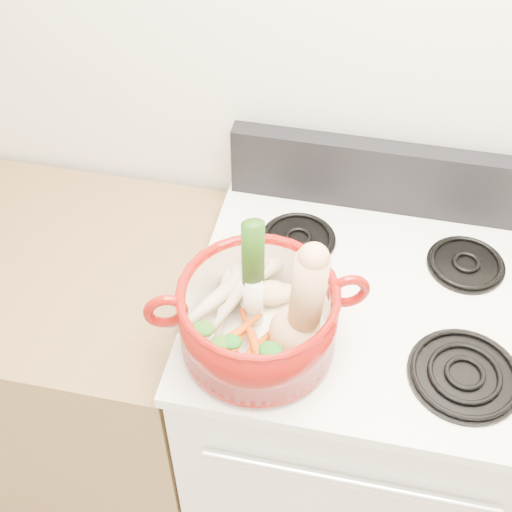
% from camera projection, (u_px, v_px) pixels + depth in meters
% --- Properties ---
extents(wall_back, '(3.50, 0.02, 2.60)m').
position_uv_depth(wall_back, '(410.00, 69.00, 1.51)').
color(wall_back, silver).
rests_on(wall_back, floor).
extents(stove_body, '(0.76, 0.65, 0.92)m').
position_uv_depth(stove_body, '(352.00, 417.00, 1.89)').
color(stove_body, white).
rests_on(stove_body, floor).
extents(cooktop, '(0.78, 0.67, 0.03)m').
position_uv_depth(cooktop, '(374.00, 304.00, 1.54)').
color(cooktop, white).
rests_on(cooktop, stove_body).
extents(control_backsplash, '(0.76, 0.05, 0.18)m').
position_uv_depth(control_backsplash, '(391.00, 178.00, 1.66)').
color(control_backsplash, black).
rests_on(control_backsplash, cooktop).
extents(oven_handle, '(0.60, 0.02, 0.02)m').
position_uv_depth(oven_handle, '(348.00, 482.00, 1.43)').
color(oven_handle, silver).
rests_on(oven_handle, stove_body).
extents(burner_front_left, '(0.22, 0.22, 0.02)m').
position_uv_depth(burner_front_left, '(274.00, 341.00, 1.44)').
color(burner_front_left, black).
rests_on(burner_front_left, cooktop).
extents(burner_front_right, '(0.22, 0.22, 0.02)m').
position_uv_depth(burner_front_right, '(465.00, 374.00, 1.39)').
color(burner_front_right, black).
rests_on(burner_front_right, cooktop).
extents(burner_back_left, '(0.17, 0.17, 0.02)m').
position_uv_depth(burner_back_left, '(298.00, 238.00, 1.64)').
color(burner_back_left, black).
rests_on(burner_back_left, cooktop).
extents(burner_back_right, '(0.17, 0.17, 0.02)m').
position_uv_depth(burner_back_right, '(466.00, 263.00, 1.59)').
color(burner_back_right, black).
rests_on(burner_back_right, cooktop).
extents(dutch_oven, '(0.39, 0.39, 0.15)m').
position_uv_depth(dutch_oven, '(258.00, 318.00, 1.38)').
color(dutch_oven, maroon).
rests_on(dutch_oven, burner_front_left).
extents(pot_handle_left, '(0.09, 0.05, 0.09)m').
position_uv_depth(pot_handle_left, '(166.00, 311.00, 1.32)').
color(pot_handle_left, maroon).
rests_on(pot_handle_left, dutch_oven).
extents(pot_handle_right, '(0.09, 0.05, 0.09)m').
position_uv_depth(pot_handle_right, '(348.00, 291.00, 1.36)').
color(pot_handle_right, maroon).
rests_on(pot_handle_right, dutch_oven).
extents(squash, '(0.15, 0.14, 0.27)m').
position_uv_depth(squash, '(297.00, 304.00, 1.29)').
color(squash, '#E3A974').
rests_on(squash, dutch_oven).
extents(leek, '(0.06, 0.06, 0.28)m').
position_uv_depth(leek, '(253.00, 274.00, 1.33)').
color(leek, white).
rests_on(leek, dutch_oven).
extents(ginger, '(0.09, 0.07, 0.04)m').
position_uv_depth(ginger, '(271.00, 293.00, 1.45)').
color(ginger, '#DAC186').
rests_on(ginger, dutch_oven).
extents(parsnip_0, '(0.05, 0.22, 0.06)m').
position_uv_depth(parsnip_0, '(224.00, 307.00, 1.42)').
color(parsnip_0, beige).
rests_on(parsnip_0, dutch_oven).
extents(parsnip_1, '(0.18, 0.15, 0.06)m').
position_uv_depth(parsnip_1, '(214.00, 305.00, 1.42)').
color(parsnip_1, beige).
rests_on(parsnip_1, dutch_oven).
extents(parsnip_2, '(0.12, 0.19, 0.06)m').
position_uv_depth(parsnip_2, '(244.00, 297.00, 1.43)').
color(parsnip_2, beige).
rests_on(parsnip_2, dutch_oven).
extents(parsnip_3, '(0.14, 0.17, 0.06)m').
position_uv_depth(parsnip_3, '(203.00, 308.00, 1.40)').
color(parsnip_3, beige).
rests_on(parsnip_3, dutch_oven).
extents(parsnip_4, '(0.18, 0.20, 0.06)m').
position_uv_depth(parsnip_4, '(243.00, 284.00, 1.43)').
color(parsnip_4, beige).
rests_on(parsnip_4, dutch_oven).
extents(parsnip_5, '(0.11, 0.22, 0.06)m').
position_uv_depth(parsnip_5, '(234.00, 298.00, 1.40)').
color(parsnip_5, beige).
rests_on(parsnip_5, dutch_oven).
extents(carrot_0, '(0.09, 0.15, 0.04)m').
position_uv_depth(carrot_0, '(257.00, 349.00, 1.36)').
color(carrot_0, '#C55509').
rests_on(carrot_0, dutch_oven).
extents(carrot_1, '(0.06, 0.15, 0.04)m').
position_uv_depth(carrot_1, '(233.00, 352.00, 1.35)').
color(carrot_1, '#D44A0A').
rests_on(carrot_1, dutch_oven).
extents(carrot_2, '(0.12, 0.17, 0.05)m').
position_uv_depth(carrot_2, '(255.00, 346.00, 1.35)').
color(carrot_2, '#D6420A').
rests_on(carrot_2, dutch_oven).
extents(carrot_3, '(0.11, 0.13, 0.04)m').
position_uv_depth(carrot_3, '(234.00, 336.00, 1.36)').
color(carrot_3, '#B93709').
rests_on(carrot_3, dutch_oven).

